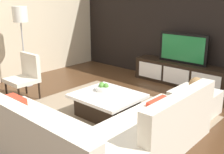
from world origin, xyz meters
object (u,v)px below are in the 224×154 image
(sectional_couch, at_px, (92,134))
(decorative_ball, at_px, (196,84))
(coffee_table, at_px, (107,104))
(fruit_bowl, at_px, (104,88))
(media_console, at_px, (181,74))
(television, at_px, (183,48))
(floor_lamp, at_px, (20,20))
(ottoman, at_px, (194,102))
(accent_chair_near, at_px, (26,74))

(sectional_couch, height_order, decorative_ball, sectional_couch)
(coffee_table, height_order, decorative_ball, decorative_ball)
(sectional_couch, distance_m, fruit_bowl, 1.34)
(media_console, bearing_deg, television, 90.00)
(floor_lamp, xyz_separation_m, ottoman, (3.46, 1.10, -1.24))
(accent_chair_near, height_order, decorative_ball, accent_chair_near)
(floor_lamp, xyz_separation_m, fruit_bowl, (2.26, 0.13, -1.01))
(sectional_couch, xyz_separation_m, floor_lamp, (-3.06, 0.92, 1.17))
(ottoman, xyz_separation_m, fruit_bowl, (-1.20, -0.96, 0.23))
(coffee_table, height_order, accent_chair_near, accent_chair_near)
(television, xyz_separation_m, decorative_ball, (0.92, -1.23, -0.31))
(floor_lamp, relative_size, decorative_ball, 7.19)
(accent_chair_near, xyz_separation_m, decorative_ball, (2.75, 1.50, 0.03))
(floor_lamp, bearing_deg, television, 42.59)
(media_console, height_order, ottoman, media_console)
(floor_lamp, bearing_deg, accent_chair_near, -29.68)
(accent_chair_near, bearing_deg, fruit_bowl, 11.38)
(sectional_couch, relative_size, decorative_ball, 10.14)
(sectional_couch, relative_size, floor_lamp, 1.41)
(floor_lamp, bearing_deg, decorative_ball, 17.60)
(accent_chair_near, bearing_deg, television, 48.41)
(sectional_couch, distance_m, coffee_table, 1.15)
(decorative_ball, bearing_deg, fruit_bowl, -141.37)
(accent_chair_near, distance_m, ottoman, 3.15)
(television, bearing_deg, ottoman, -53.17)
(fruit_bowl, bearing_deg, floor_lamp, -176.58)
(ottoman, bearing_deg, accent_chair_near, -151.35)
(sectional_couch, bearing_deg, ottoman, 78.80)
(floor_lamp, bearing_deg, media_console, 42.58)
(television, xyz_separation_m, floor_lamp, (-2.54, -2.33, 0.61))
(accent_chair_near, height_order, floor_lamp, floor_lamp)
(fruit_bowl, bearing_deg, television, 82.71)
(television, bearing_deg, media_console, -90.00)
(television, xyz_separation_m, sectional_couch, (0.52, -3.25, -0.55))
(television, xyz_separation_m, ottoman, (0.92, -1.23, -0.63))
(fruit_bowl, height_order, decorative_ball, decorative_ball)
(sectional_couch, height_order, fruit_bowl, sectional_couch)
(coffee_table, xyz_separation_m, ottoman, (1.02, 1.06, -0.00))
(sectional_couch, xyz_separation_m, coffee_table, (-0.62, 0.96, -0.07))
(accent_chair_near, xyz_separation_m, floor_lamp, (-0.71, 0.40, 0.95))
(sectional_couch, relative_size, coffee_table, 2.32)
(television, distance_m, sectional_couch, 3.34)
(coffee_table, relative_size, floor_lamp, 0.61)
(sectional_couch, relative_size, accent_chair_near, 2.78)
(sectional_couch, height_order, coffee_table, sectional_couch)
(coffee_table, xyz_separation_m, decorative_ball, (1.02, 1.06, 0.32))
(ottoman, xyz_separation_m, decorative_ball, (0.00, 0.00, 0.32))
(floor_lamp, distance_m, ottoman, 3.84)
(sectional_couch, height_order, accent_chair_near, accent_chair_near)
(sectional_couch, distance_m, decorative_ball, 2.08)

